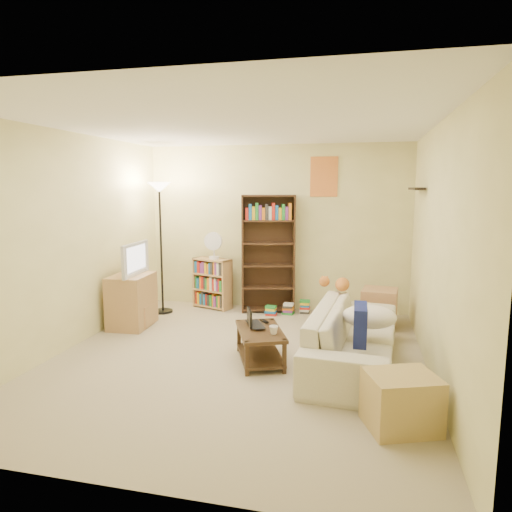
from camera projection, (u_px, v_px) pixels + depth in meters
name	position (u px, v px, depth m)	size (l,w,h in m)	color
room	(236.00, 211.00, 4.76)	(4.50, 4.54, 2.52)	tan
sofa	(353.00, 337.00, 4.81)	(0.99, 2.16, 0.61)	beige
navy_pillow	(360.00, 324.00, 4.31)	(0.40, 0.12, 0.36)	navy
cream_blanket	(369.00, 317.00, 4.78)	(0.56, 0.40, 0.24)	white
tabby_cat	(339.00, 284.00, 5.59)	(0.48, 0.20, 0.17)	orange
coffee_table	(260.00, 342.00, 4.91)	(0.72, 0.91, 0.36)	#3A2616
laptop	(260.00, 325.00, 5.01)	(0.37, 0.43, 0.03)	black
laptop_screen	(249.00, 317.00, 4.97)	(0.01, 0.27, 0.18)	white
mug	(274.00, 330.00, 4.72)	(0.11, 0.11, 0.09)	white
tv_remote	(264.00, 321.00, 5.16)	(0.04, 0.14, 0.02)	black
tv_stand	(132.00, 301.00, 6.14)	(0.47, 0.66, 0.71)	tan
television	(130.00, 259.00, 6.06)	(0.14, 0.76, 0.43)	black
tall_bookshelf	(268.00, 251.00, 6.80)	(0.83, 0.45, 1.76)	#422E19
short_bookshelf	(212.00, 283.00, 7.08)	(0.65, 0.43, 0.78)	tan
desk_fan	(213.00, 244.00, 6.94)	(0.28, 0.16, 0.42)	white
floor_lamp	(160.00, 210.00, 6.65)	(0.33, 0.33, 1.94)	black
side_table	(379.00, 308.00, 6.15)	(0.45, 0.45, 0.51)	tan
end_cabinet	(401.00, 401.00, 3.55)	(0.52, 0.44, 0.44)	tan
book_stacks	(290.00, 308.00, 6.76)	(0.63, 0.34, 0.20)	red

